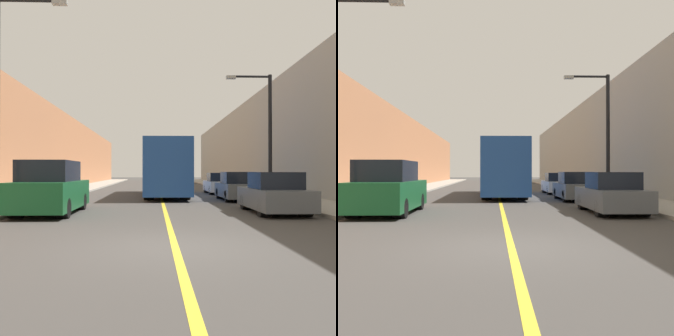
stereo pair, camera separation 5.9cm
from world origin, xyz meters
The scene contains 13 objects.
ground_plane centered at (0.00, 0.00, 0.00)m, with size 200.00×200.00×0.00m, color #3F3D3A.
sidewalk_left centered at (-6.94, 30.00, 0.07)m, with size 3.06×72.00×0.13m, color #9E998E.
sidewalk_right centered at (6.94, 30.00, 0.07)m, with size 3.06×72.00×0.13m, color #9E998E.
building_row_left centered at (-10.47, 30.00, 3.46)m, with size 4.00×72.00×6.92m, color #B2724C.
building_row_right centered at (10.47, 30.00, 4.22)m, with size 4.00×72.00×8.43m, color gray.
road_center_line centered at (0.00, 30.00, 0.00)m, with size 0.16×72.00×0.01m, color gold.
bus centered at (0.28, 17.30, 1.80)m, with size 2.59×11.66×3.37m.
parked_suv_left centered at (-4.29, 6.63, 0.91)m, with size 1.98×4.96×1.98m.
car_right_near centered at (4.12, 6.61, 0.70)m, with size 1.84×4.37×1.56m.
car_right_mid centered at (4.13, 13.20, 0.70)m, with size 1.82×4.35×1.56m.
car_right_far centered at (4.27, 19.78, 0.67)m, with size 1.88×4.24×1.49m.
street_lamp_left centered at (-5.50, 5.14, 4.30)m, with size 2.44×0.24×7.31m.
street_lamp_right centered at (5.48, 12.39, 3.92)m, with size 2.44×0.24×6.58m.
Camera 2 is at (-0.38, -8.18, 1.58)m, focal length 42.00 mm.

